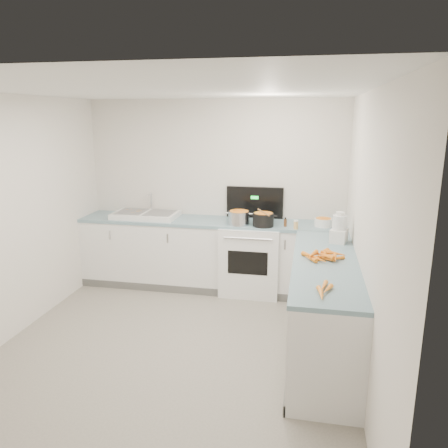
% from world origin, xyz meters
% --- Properties ---
extents(floor, '(3.50, 4.00, 0.00)m').
position_xyz_m(floor, '(0.00, 0.00, 0.00)').
color(floor, gray).
rests_on(floor, ground).
extents(ceiling, '(3.50, 4.00, 0.00)m').
position_xyz_m(ceiling, '(0.00, 0.00, 2.50)').
color(ceiling, silver).
rests_on(ceiling, ground).
extents(wall_back, '(3.50, 0.00, 2.50)m').
position_xyz_m(wall_back, '(0.00, 2.00, 1.25)').
color(wall_back, silver).
rests_on(wall_back, ground).
extents(wall_front, '(3.50, 0.00, 2.50)m').
position_xyz_m(wall_front, '(0.00, -2.00, 1.25)').
color(wall_front, silver).
rests_on(wall_front, ground).
extents(wall_left, '(0.00, 4.00, 2.50)m').
position_xyz_m(wall_left, '(-1.75, 0.00, 1.25)').
color(wall_left, silver).
rests_on(wall_left, ground).
extents(wall_right, '(0.00, 4.00, 2.50)m').
position_xyz_m(wall_right, '(1.75, 0.00, 1.25)').
color(wall_right, silver).
rests_on(wall_right, ground).
extents(counter_back, '(3.50, 0.62, 0.94)m').
position_xyz_m(counter_back, '(0.00, 1.70, 0.47)').
color(counter_back, white).
rests_on(counter_back, ground).
extents(counter_right, '(0.62, 2.20, 0.94)m').
position_xyz_m(counter_right, '(1.45, 0.30, 0.47)').
color(counter_right, white).
rests_on(counter_right, ground).
extents(stove, '(0.76, 0.65, 1.36)m').
position_xyz_m(stove, '(0.55, 1.69, 0.47)').
color(stove, white).
rests_on(stove, ground).
extents(sink, '(0.86, 0.52, 0.31)m').
position_xyz_m(sink, '(-0.90, 1.70, 0.98)').
color(sink, white).
rests_on(sink, counter_back).
extents(steel_pot, '(0.35, 0.35, 0.20)m').
position_xyz_m(steel_pot, '(0.41, 1.54, 1.02)').
color(steel_pot, silver).
rests_on(steel_pot, stove).
extents(black_pot, '(0.31, 0.31, 0.19)m').
position_xyz_m(black_pot, '(0.72, 1.52, 1.01)').
color(black_pot, black).
rests_on(black_pot, stove).
extents(wooden_spoon, '(0.19, 0.37, 0.02)m').
position_xyz_m(wooden_spoon, '(0.72, 1.52, 1.12)').
color(wooden_spoon, '#AD7A47').
rests_on(wooden_spoon, black_pot).
extents(mixing_bowl, '(0.29, 0.29, 0.10)m').
position_xyz_m(mixing_bowl, '(1.45, 1.66, 0.99)').
color(mixing_bowl, white).
rests_on(mixing_bowl, counter_back).
extents(extract_bottle, '(0.04, 0.04, 0.09)m').
position_xyz_m(extract_bottle, '(0.99, 1.55, 0.99)').
color(extract_bottle, '#593319').
rests_on(extract_bottle, counter_back).
extents(spice_jar, '(0.05, 0.05, 0.09)m').
position_xyz_m(spice_jar, '(1.12, 1.46, 0.99)').
color(spice_jar, '#E5B266').
rests_on(spice_jar, counter_back).
extents(food_processor, '(0.21, 0.24, 0.34)m').
position_xyz_m(food_processor, '(1.60, 0.97, 1.09)').
color(food_processor, white).
rests_on(food_processor, counter_right).
extents(carrot_pile, '(0.43, 0.37, 0.07)m').
position_xyz_m(carrot_pile, '(1.42, 0.35, 0.97)').
color(carrot_pile, orange).
rests_on(carrot_pile, counter_right).
extents(peeled_carrots, '(0.14, 0.37, 0.04)m').
position_xyz_m(peeled_carrots, '(1.41, -0.50, 0.96)').
color(peeled_carrots, orange).
rests_on(peeled_carrots, counter_right).
extents(peelings, '(0.26, 0.24, 0.01)m').
position_xyz_m(peelings, '(-1.09, 1.71, 1.02)').
color(peelings, tan).
rests_on(peelings, sink).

